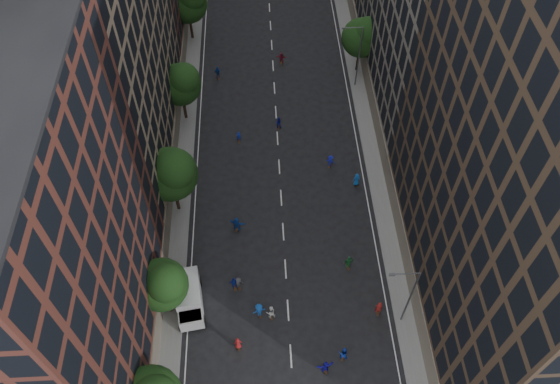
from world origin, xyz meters
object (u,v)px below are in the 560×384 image
at_px(streetlamp_near, 408,295).
at_px(cargo_van, 189,298).
at_px(skater_2, 343,353).
at_px(streetlamp_far, 358,54).

xyz_separation_m(streetlamp_near, cargo_van, (-19.69, 2.47, -3.67)).
bearing_deg(cargo_van, streetlamp_near, -15.34).
bearing_deg(cargo_van, skater_2, -30.67).
relative_size(streetlamp_far, skater_2, 5.13).
bearing_deg(cargo_van, streetlamp_far, 49.00).
bearing_deg(streetlamp_near, streetlamp_far, 90.00).
relative_size(cargo_van, skater_2, 3.19).
xyz_separation_m(streetlamp_near, skater_2, (-5.71, -3.31, -4.28)).
bearing_deg(streetlamp_far, skater_2, -98.93).
xyz_separation_m(streetlamp_far, cargo_van, (-19.69, -30.53, -3.67)).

